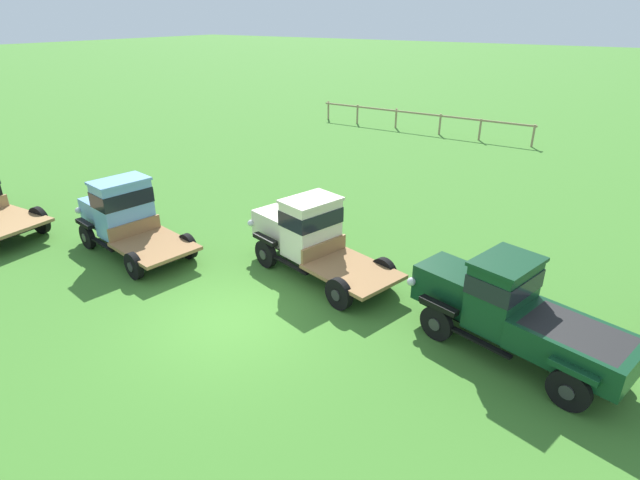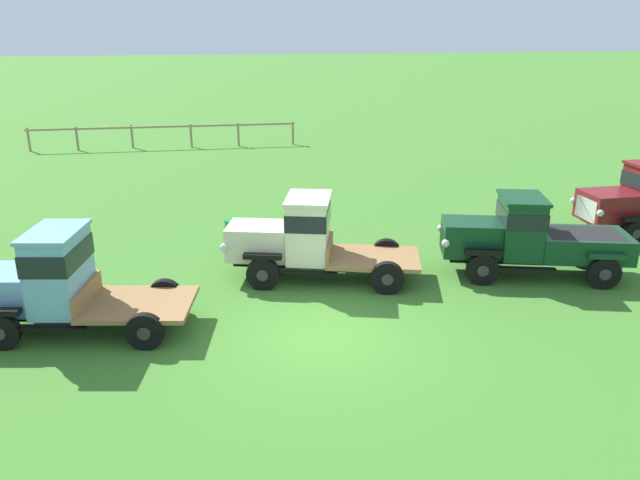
% 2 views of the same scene
% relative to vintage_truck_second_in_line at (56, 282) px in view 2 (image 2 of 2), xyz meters
% --- Properties ---
extents(ground_plane, '(240.00, 240.00, 0.00)m').
position_rel_vintage_truck_second_in_line_xyz_m(ground_plane, '(5.43, -1.20, -1.09)').
color(ground_plane, '#3D7528').
extents(paddock_fence, '(13.51, 0.51, 1.20)m').
position_rel_vintage_truck_second_in_line_xyz_m(paddock_fence, '(0.72, 20.36, -0.24)').
color(paddock_fence, '#997F60').
rests_on(paddock_fence, ground).
extents(vintage_truck_second_in_line, '(4.79, 2.47, 2.21)m').
position_rel_vintage_truck_second_in_line_xyz_m(vintage_truck_second_in_line, '(0.00, 0.00, 0.00)').
color(vintage_truck_second_in_line, black).
rests_on(vintage_truck_second_in_line, ground).
extents(vintage_truck_midrow_center, '(5.08, 2.76, 2.13)m').
position_rel_vintage_truck_second_in_line_xyz_m(vintage_truck_midrow_center, '(5.42, 1.96, -0.02)').
color(vintage_truck_midrow_center, black).
rests_on(vintage_truck_midrow_center, ground).
extents(vintage_truck_far_side, '(4.86, 2.67, 2.07)m').
position_rel_vintage_truck_second_in_line_xyz_m(vintage_truck_far_side, '(11.15, 1.22, -0.06)').
color(vintage_truck_far_side, black).
rests_on(vintage_truck_far_side, ground).
extents(oil_drum_beside_row, '(0.63, 0.63, 0.81)m').
position_rel_vintage_truck_second_in_line_xyz_m(oil_drum_beside_row, '(3.84, 4.63, -0.68)').
color(oil_drum_beside_row, '#1E7F33').
rests_on(oil_drum_beside_row, ground).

